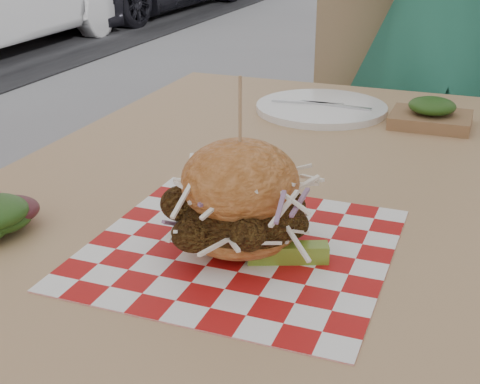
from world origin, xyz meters
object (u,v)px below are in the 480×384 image
(patio_chair, at_px, (367,116))
(sandwich, at_px, (240,203))
(patio_table, at_px, (264,214))
(diner, at_px, (438,30))

(patio_chair, xyz_separation_m, sandwich, (0.08, -1.30, 0.26))
(patio_chair, distance_m, sandwich, 1.33)
(patio_table, bearing_deg, diner, 81.04)
(patio_chair, bearing_deg, sandwich, -98.04)
(sandwich, bearing_deg, patio_table, 102.49)
(patio_table, bearing_deg, patio_chair, 91.09)
(diner, xyz_separation_m, sandwich, (-0.10, -1.29, -0.01))
(sandwich, bearing_deg, patio_chair, 93.46)
(sandwich, bearing_deg, diner, 85.44)
(patio_table, xyz_separation_m, sandwich, (0.06, -0.27, 0.14))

